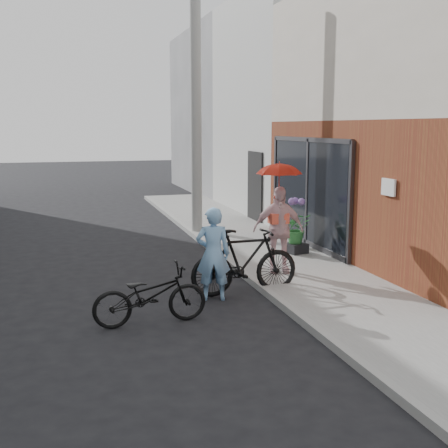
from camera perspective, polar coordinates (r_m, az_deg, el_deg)
name	(u,v)px	position (r m, az deg, el deg)	size (l,w,h in m)	color
ground	(220,306)	(9.21, -0.45, -8.31)	(80.00, 80.00, 0.00)	black
sidewalk	(290,265)	(11.69, 6.76, -4.13)	(2.20, 24.00, 0.12)	gray
curb	(237,269)	(11.29, 1.32, -4.56)	(0.12, 24.00, 0.12)	#9E9E99
plaster_building	(350,108)	(19.90, 12.64, 11.44)	(8.00, 6.00, 7.00)	silver
east_building_far	(274,113)	(26.24, 5.07, 11.20)	(8.00, 8.00, 7.00)	slate
utility_pole	(196,102)	(14.84, -2.86, 12.28)	(0.28, 0.28, 7.00)	#9E9E99
officer	(213,254)	(9.33, -1.12, -3.06)	(0.57, 0.38, 1.58)	#7FB2E1
bike_left	(150,295)	(8.33, -7.52, -7.19)	(0.59, 1.68, 0.88)	black
bike_right	(245,261)	(9.69, 2.13, -3.83)	(0.55, 1.93, 1.16)	black
kimono_woman	(278,230)	(10.70, 5.53, -0.56)	(0.97, 0.40, 1.65)	beige
parasol	(279,167)	(10.55, 5.64, 5.76)	(0.81, 0.81, 0.71)	red
planter	(296,248)	(12.50, 7.33, -2.43)	(0.41, 0.41, 0.22)	black
potted_plant	(296,228)	(12.41, 7.37, -0.46)	(0.60, 0.52, 0.66)	#2E7435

